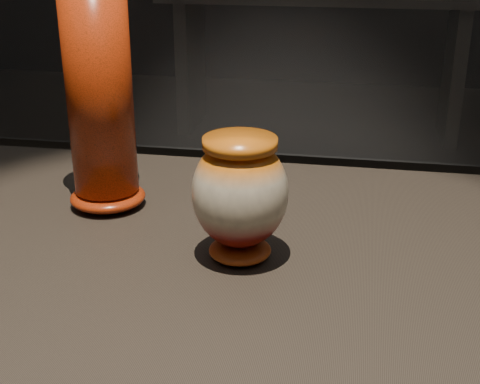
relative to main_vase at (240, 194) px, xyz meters
name	(u,v)px	position (x,y,z in m)	size (l,w,h in m)	color
main_vase	(240,194)	(0.00, 0.00, 0.00)	(0.15, 0.15, 0.17)	#690E09
tall_vase	(100,94)	(-0.24, 0.14, 0.09)	(0.16, 0.16, 0.38)	red
back_shelf	(319,36)	(-0.13, 3.53, -0.36)	(2.00, 0.60, 0.90)	black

